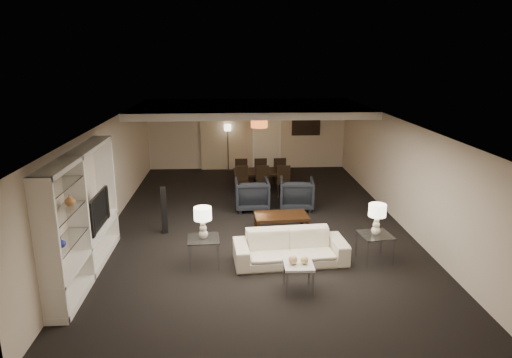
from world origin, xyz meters
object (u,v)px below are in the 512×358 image
object	(u,v)px
table_lamp_left	(203,223)
marble_table	(298,277)
chair_nl	(242,182)
table_lamp_right	(377,219)
chair_fr	(279,170)
chair_fm	(260,171)
chair_fl	(241,171)
pendant_light	(259,124)
floor_speaker	(164,210)
armchair_right	(297,193)
chair_nr	(284,181)
side_table_right	(375,247)
floor_lamp	(228,148)
sofa	(290,248)
chair_nm	(263,182)
dining_table	(261,180)
vase_blue	(61,242)
coffee_table	(281,224)
side_table_left	(204,252)
television	(93,211)
vase_amber	(70,200)
armchair_left	(252,194)

from	to	relation	value
table_lamp_left	marble_table	world-z (taller)	table_lamp_left
marble_table	chair_nl	distance (m)	5.57
table_lamp_right	chair_fr	xyz separation A→B (m)	(-1.32, 5.71, -0.44)
chair_fm	chair_fl	bearing A→B (deg)	-1.38
pendant_light	floor_speaker	world-z (taller)	pendant_light
armchair_right	chair_nr	size ratio (longest dim) A/B	1.03
side_table_right	table_lamp_left	size ratio (longest dim) A/B	0.97
side_table_right	chair_fl	distance (m)	6.24
side_table_right	marble_table	bearing A→B (deg)	-147.09
armchair_right	floor_lamp	size ratio (longest dim) A/B	0.55
chair_fm	sofa	bearing A→B (deg)	90.85
armchair_right	floor_lamp	xyz separation A→B (m)	(-1.84, 4.22, 0.41)
floor_speaker	chair_nl	size ratio (longest dim) A/B	1.27
chair_nm	floor_lamp	xyz separation A→B (m)	(-1.02, 3.11, 0.39)
chair_nl	dining_table	bearing A→B (deg)	42.56
vase_blue	chair_fm	xyz separation A→B (m)	(3.63, 7.14, -0.71)
coffee_table	side_table_left	xyz separation A→B (m)	(-1.70, -1.60, 0.07)
pendant_light	chair_fm	world-z (taller)	pendant_light
floor_lamp	sofa	bearing A→B (deg)	-80.65
television	floor_lamp	xyz separation A→B (m)	(2.59, 7.28, -0.26)
marble_table	vase_amber	size ratio (longest dim) A/B	2.68
side_table_right	chair_nm	world-z (taller)	chair_nm
chair_fm	chair_nr	bearing A→B (deg)	113.40
chair_nr	chair_nl	bearing A→B (deg)	-172.78
chair_nm	chair_nr	distance (m)	0.60
television	chair_fl	distance (m)	6.27
dining_table	chair_nm	xyz separation A→B (m)	(0.00, -0.65, 0.14)
sofa	chair_fm	distance (m)	5.72
armchair_right	vase_amber	world-z (taller)	vase_amber
coffee_table	chair_fr	xyz separation A→B (m)	(0.38, 4.11, 0.22)
armchair_right	floor_speaker	bearing A→B (deg)	31.10
side_table_right	coffee_table	bearing A→B (deg)	136.74
vase_amber	chair_nr	size ratio (longest dim) A/B	0.22
vase_blue	floor_lamp	bearing A→B (deg)	73.71
television	chair_nm	xyz separation A→B (m)	(3.60, 4.17, -0.65)
coffee_table	chair_fr	bearing A→B (deg)	84.75
sofa	chair_fl	xyz separation A→B (m)	(-0.82, 5.71, 0.11)
armchair_left	chair_fr	distance (m)	2.60
television	chair_nr	bearing A→B (deg)	-45.26
table_lamp_left	table_lamp_right	xyz separation A→B (m)	(3.40, 0.00, 0.00)
pendant_light	chair_fl	xyz separation A→B (m)	(-0.58, -0.11, -1.48)
table_lamp_left	television	size ratio (longest dim) A/B	0.53
coffee_table	chair_fr	world-z (taller)	chair_fr
chair_nr	side_table_right	bearing A→B (deg)	-66.10
coffee_table	dining_table	world-z (taller)	dining_table
dining_table	chair_nl	xyz separation A→B (m)	(-0.60, -0.65, 0.14)
armchair_left	floor_speaker	bearing A→B (deg)	34.66
chair_nr	floor_lamp	xyz separation A→B (m)	(-1.62, 3.11, 0.39)
armchair_right	floor_lamp	bearing A→B (deg)	-60.68
coffee_table	television	distance (m)	4.15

